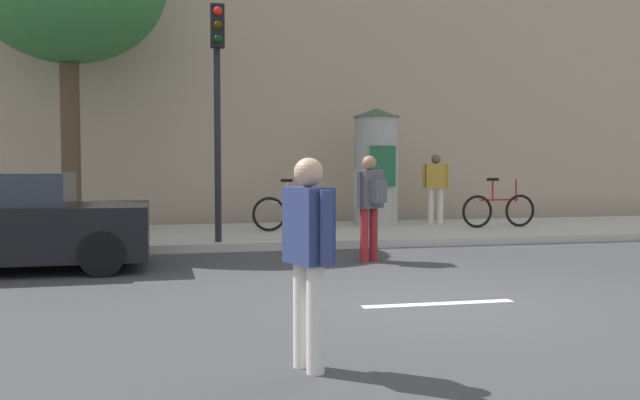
{
  "coord_description": "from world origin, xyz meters",
  "views": [
    {
      "loc": [
        -3.0,
        -7.48,
        1.65
      ],
      "look_at": [
        -0.95,
        2.0,
        1.09
      ],
      "focal_mm": 39.5,
      "sensor_mm": 36.0,
      "label": 1
    }
  ],
  "objects_px": {
    "pedestrian_in_red_top": "(370,198)",
    "bicycle_upright": "(294,212)",
    "pedestrian_in_dark_shirt": "(308,247)",
    "pedestrian_with_backpack": "(436,183)",
    "bicycle_leaning": "(499,210)",
    "traffic_light": "(218,84)",
    "poster_column": "(376,166)"
  },
  "relations": [
    {
      "from": "pedestrian_with_backpack",
      "to": "bicycle_leaning",
      "type": "xyz_separation_m",
      "value": [
        1.0,
        -1.22,
        -0.56
      ]
    },
    {
      "from": "pedestrian_in_dark_shirt",
      "to": "pedestrian_with_backpack",
      "type": "distance_m",
      "value": 11.38
    },
    {
      "from": "poster_column",
      "to": "bicycle_upright",
      "type": "height_order",
      "value": "poster_column"
    },
    {
      "from": "pedestrian_in_red_top",
      "to": "bicycle_leaning",
      "type": "relative_size",
      "value": 0.97
    },
    {
      "from": "pedestrian_in_dark_shirt",
      "to": "bicycle_leaning",
      "type": "xyz_separation_m",
      "value": [
        6.07,
        8.98,
        -0.43
      ]
    },
    {
      "from": "poster_column",
      "to": "bicycle_upright",
      "type": "distance_m",
      "value": 2.4
    },
    {
      "from": "pedestrian_in_dark_shirt",
      "to": "bicycle_leaning",
      "type": "bearing_deg",
      "value": 55.92
    },
    {
      "from": "pedestrian_with_backpack",
      "to": "bicycle_upright",
      "type": "distance_m",
      "value": 3.74
    },
    {
      "from": "poster_column",
      "to": "pedestrian_in_red_top",
      "type": "distance_m",
      "value": 4.71
    },
    {
      "from": "pedestrian_with_backpack",
      "to": "traffic_light",
      "type": "bearing_deg",
      "value": -151.96
    },
    {
      "from": "pedestrian_in_dark_shirt",
      "to": "bicycle_leaning",
      "type": "height_order",
      "value": "pedestrian_in_dark_shirt"
    },
    {
      "from": "poster_column",
      "to": "pedestrian_in_dark_shirt",
      "type": "height_order",
      "value": "poster_column"
    },
    {
      "from": "pedestrian_in_red_top",
      "to": "bicycle_upright",
      "type": "xyz_separation_m",
      "value": [
        -0.6,
        3.62,
        -0.49
      ]
    },
    {
      "from": "pedestrian_in_dark_shirt",
      "to": "pedestrian_with_backpack",
      "type": "xyz_separation_m",
      "value": [
        5.07,
        10.19,
        0.13
      ]
    },
    {
      "from": "poster_column",
      "to": "pedestrian_in_red_top",
      "type": "xyz_separation_m",
      "value": [
        -1.44,
        -4.46,
        -0.47
      ]
    },
    {
      "from": "pedestrian_in_red_top",
      "to": "bicycle_upright",
      "type": "height_order",
      "value": "pedestrian_in_red_top"
    },
    {
      "from": "traffic_light",
      "to": "pedestrian_in_red_top",
      "type": "height_order",
      "value": "traffic_light"
    },
    {
      "from": "poster_column",
      "to": "pedestrian_in_dark_shirt",
      "type": "xyz_separation_m",
      "value": [
        -3.55,
        -10.01,
        -0.53
      ]
    },
    {
      "from": "poster_column",
      "to": "bicycle_leaning",
      "type": "xyz_separation_m",
      "value": [
        2.52,
        -1.03,
        -0.96
      ]
    },
    {
      "from": "pedestrian_in_dark_shirt",
      "to": "bicycle_leaning",
      "type": "distance_m",
      "value": 10.85
    },
    {
      "from": "traffic_light",
      "to": "poster_column",
      "type": "xyz_separation_m",
      "value": [
        3.73,
        2.61,
        -1.5
      ]
    },
    {
      "from": "traffic_light",
      "to": "pedestrian_with_backpack",
      "type": "relative_size",
      "value": 2.61
    },
    {
      "from": "traffic_light",
      "to": "bicycle_upright",
      "type": "distance_m",
      "value": 3.47
    },
    {
      "from": "traffic_light",
      "to": "poster_column",
      "type": "distance_m",
      "value": 4.79
    },
    {
      "from": "traffic_light",
      "to": "pedestrian_in_dark_shirt",
      "type": "distance_m",
      "value": 7.67
    },
    {
      "from": "bicycle_upright",
      "to": "pedestrian_in_red_top",
      "type": "bearing_deg",
      "value": -80.62
    },
    {
      "from": "pedestrian_with_backpack",
      "to": "bicycle_leaning",
      "type": "height_order",
      "value": "pedestrian_with_backpack"
    },
    {
      "from": "pedestrian_in_dark_shirt",
      "to": "bicycle_upright",
      "type": "bearing_deg",
      "value": 80.61
    },
    {
      "from": "bicycle_upright",
      "to": "pedestrian_with_backpack",
      "type": "bearing_deg",
      "value": 16.03
    },
    {
      "from": "pedestrian_with_backpack",
      "to": "bicycle_leaning",
      "type": "distance_m",
      "value": 1.67
    },
    {
      "from": "traffic_light",
      "to": "pedestrian_with_backpack",
      "type": "xyz_separation_m",
      "value": [
        5.25,
        2.79,
        -1.9
      ]
    },
    {
      "from": "pedestrian_in_dark_shirt",
      "to": "pedestrian_in_red_top",
      "type": "distance_m",
      "value": 5.94
    }
  ]
}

